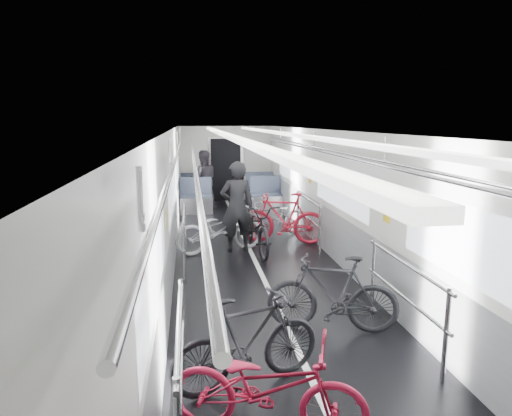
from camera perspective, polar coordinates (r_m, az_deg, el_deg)
The scene contains 10 objects.
car_shell at distance 9.69m, azimuth -1.34°, elevation 2.30°, with size 3.02×14.01×2.41m.
bike_left_near at distance 4.00m, azimuth 1.40°, elevation -21.50°, with size 0.57×1.65×0.87m, color #B51637.
bike_left_mid at distance 4.60m, azimuth -1.03°, elevation -16.26°, with size 0.45×1.58×0.95m, color black.
bike_left_far at distance 9.03m, azimuth -4.56°, elevation -2.59°, with size 0.63×1.81×0.95m, color #B6B7BB.
bike_right_near at distance 5.78m, azimuth 9.52°, elevation -10.47°, with size 0.46×1.62×0.97m, color black.
bike_right_mid at distance 10.23m, azimuth 2.33°, elevation -1.20°, with size 0.58×1.65×0.87m, color silver.
bike_right_far at distance 9.64m, azimuth 3.46°, elevation -1.27°, with size 0.51×1.82×1.09m, color red.
bike_aisle at distance 9.02m, azimuth 0.01°, elevation -2.40°, with size 0.66×1.90×1.00m, color black.
person_standing at distance 8.99m, azimuth -2.42°, elevation 0.15°, with size 0.66×0.43×1.80m, color black.
person_seated at distance 13.53m, azimuth -6.62°, elevation 3.55°, with size 0.84×0.65×1.72m, color #2C282F.
Camera 1 is at (-1.16, -7.73, 2.57)m, focal length 32.00 mm.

